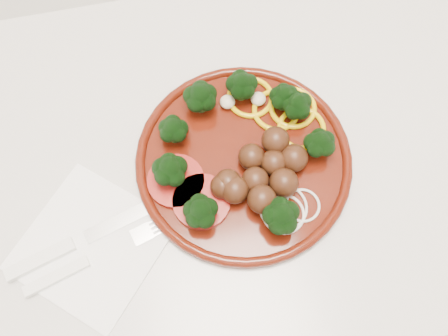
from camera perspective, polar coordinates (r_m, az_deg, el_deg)
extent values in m
cube|color=silver|center=(1.15, -5.42, -8.87)|extent=(2.40, 0.60, 0.87)
cube|color=silver|center=(0.72, -8.55, -0.30)|extent=(2.40, 0.60, 0.03)
cylinder|color=#421007|center=(0.69, 2.25, 0.78)|extent=(0.30, 0.30, 0.01)
torus|color=#421007|center=(0.69, 2.26, 0.98)|extent=(0.30, 0.30, 0.01)
sphere|color=#401F10|center=(0.67, 5.70, 0.65)|extent=(0.04, 0.04, 0.04)
sphere|color=#401F10|center=(0.66, 0.44, -1.64)|extent=(0.04, 0.04, 0.04)
sphere|color=#401F10|center=(0.68, 7.96, 1.12)|extent=(0.04, 0.04, 0.04)
sphere|color=#401F10|center=(0.68, 5.85, 2.93)|extent=(0.04, 0.04, 0.04)
sphere|color=#401F10|center=(0.65, 4.31, -3.76)|extent=(0.04, 0.04, 0.04)
sphere|color=#401F10|center=(0.66, 6.84, -1.71)|extent=(0.04, 0.04, 0.04)
sphere|color=#401F10|center=(0.66, 3.59, -1.38)|extent=(0.04, 0.04, 0.04)
sphere|color=#401F10|center=(0.67, 3.16, 1.32)|extent=(0.04, 0.04, 0.04)
sphere|color=#401F10|center=(0.65, 1.24, -2.52)|extent=(0.04, 0.04, 0.04)
sphere|color=#401F10|center=(0.65, -0.14, -2.03)|extent=(0.04, 0.04, 0.04)
torus|color=#DAB108|center=(0.72, 5.95, 6.59)|extent=(0.07, 0.07, 0.01)
torus|color=#DAB108|center=(0.71, 8.86, 4.50)|extent=(0.07, 0.07, 0.01)
torus|color=#DAB108|center=(0.73, 3.03, 8.08)|extent=(0.07, 0.07, 0.01)
torus|color=#DAB108|center=(0.73, 7.86, 6.85)|extent=(0.07, 0.07, 0.01)
cylinder|color=#720A07|center=(0.68, -5.53, -1.48)|extent=(0.08, 0.08, 0.01)
cylinder|color=#720A07|center=(0.66, -2.59, -3.84)|extent=(0.08, 0.08, 0.01)
torus|color=beige|center=(0.66, 6.81, -5.23)|extent=(0.06, 0.06, 0.00)
torus|color=beige|center=(0.67, 8.94, -4.23)|extent=(0.05, 0.05, 0.00)
torus|color=beige|center=(0.67, 6.77, -4.45)|extent=(0.07, 0.07, 0.00)
ellipsoid|color=#C6B793|center=(0.72, 0.39, 7.52)|extent=(0.02, 0.02, 0.02)
ellipsoid|color=#C6B793|center=(0.70, -4.97, 4.58)|extent=(0.02, 0.02, 0.02)
ellipsoid|color=#C6B793|center=(0.73, 3.93, 7.85)|extent=(0.02, 0.02, 0.02)
cube|color=white|center=(0.68, -14.90, -8.48)|extent=(0.24, 0.24, 0.00)
cube|color=silver|center=(0.68, -10.80, -5.48)|extent=(0.12, 0.05, 0.00)
cube|color=white|center=(0.69, -20.26, -9.79)|extent=(0.09, 0.04, 0.01)
cube|color=white|center=(0.68, -18.58, -11.67)|extent=(0.09, 0.04, 0.01)
cube|color=silver|center=(0.67, -9.35, -7.47)|extent=(0.03, 0.03, 0.00)
cube|color=silver|center=(0.67, -6.90, -7.18)|extent=(0.03, 0.01, 0.00)
cube|color=silver|center=(0.67, -7.14, -6.71)|extent=(0.03, 0.01, 0.00)
cube|color=silver|center=(0.67, -7.38, -6.24)|extent=(0.03, 0.01, 0.00)
cube|color=silver|center=(0.67, -7.61, -5.77)|extent=(0.03, 0.01, 0.00)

